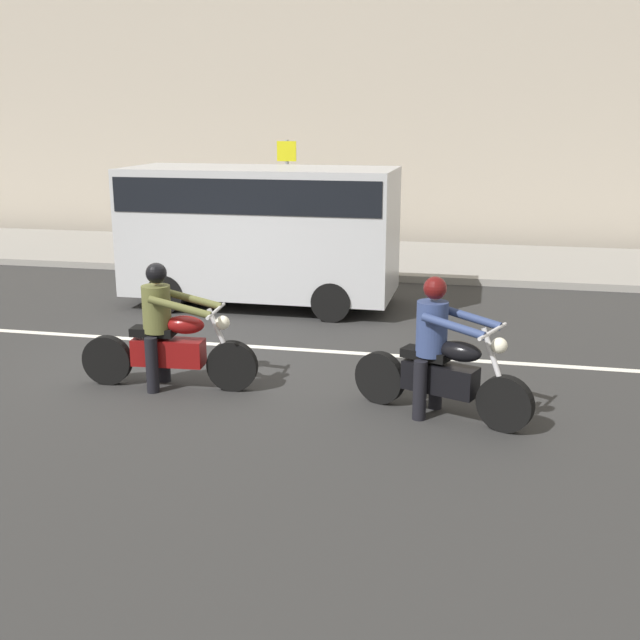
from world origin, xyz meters
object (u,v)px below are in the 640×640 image
at_px(motorcycle_with_rider_denim_blue, 440,361).
at_px(motorcycle_with_rider_olive, 167,337).
at_px(parked_van_silver, 261,227).
at_px(street_sign_post, 287,186).

bearing_deg(motorcycle_with_rider_denim_blue, motorcycle_with_rider_olive, 175.62).
height_order(motorcycle_with_rider_olive, parked_van_silver, parked_van_silver).
bearing_deg(parked_van_silver, motorcycle_with_rider_denim_blue, -53.87).
xyz_separation_m(motorcycle_with_rider_olive, street_sign_post, (-0.78, 8.73, 1.07)).
height_order(parked_van_silver, street_sign_post, street_sign_post).
bearing_deg(motorcycle_with_rider_olive, parked_van_silver, 91.47).
relative_size(parked_van_silver, street_sign_post, 1.78).
xyz_separation_m(motorcycle_with_rider_denim_blue, street_sign_post, (-4.05, 8.99, 1.06)).
height_order(motorcycle_with_rider_denim_blue, street_sign_post, street_sign_post).
distance_m(motorcycle_with_rider_olive, motorcycle_with_rider_denim_blue, 3.28).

